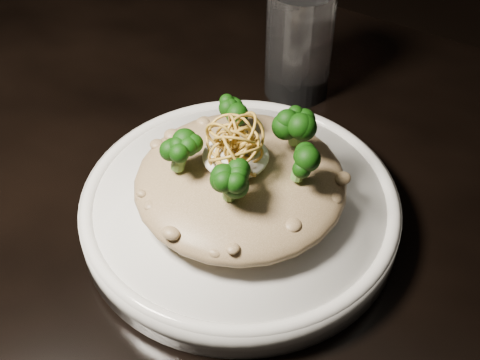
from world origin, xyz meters
The scene contains 7 objects.
table centered at (0.00, 0.00, 0.67)m, with size 1.10×0.80×0.75m.
plate centered at (0.01, 0.00, 0.77)m, with size 0.29×0.29×0.03m, color silver.
risotto centered at (0.01, 0.00, 0.80)m, with size 0.19×0.19×0.04m, color brown.
broccoli centered at (0.00, 0.00, 0.84)m, with size 0.12×0.12×0.04m, color black, non-canonical shape.
cheese centered at (0.00, 0.00, 0.83)m, with size 0.06×0.06×0.02m, color white.
shallots centered at (0.01, -0.01, 0.86)m, with size 0.06×0.06×0.04m, color olive, non-canonical shape.
drinking_glass centered at (-0.04, 0.21, 0.81)m, with size 0.07×0.07×0.13m, color silver.
Camera 1 is at (0.22, -0.37, 1.22)m, focal length 50.00 mm.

